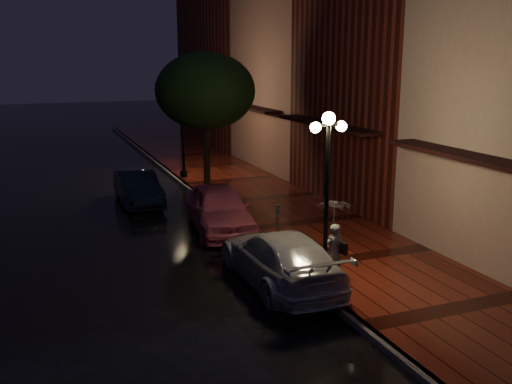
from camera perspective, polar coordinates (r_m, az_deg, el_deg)
name	(u,v)px	position (r m, az deg, el deg)	size (l,w,h in m)	color
ground	(243,234)	(18.99, -1.33, -4.18)	(120.00, 120.00, 0.00)	black
sidewalk	(304,224)	(19.83, 4.79, -3.23)	(4.50, 60.00, 0.15)	#45130C
curb	(243,231)	(18.97, -1.33, -3.96)	(0.25, 60.00, 0.15)	#595451
storefront_mid	(394,63)	(23.16, 13.62, 12.46)	(5.00, 8.00, 11.00)	#511914
storefront_far	(302,81)	(30.10, 4.61, 11.01)	(5.00, 8.00, 9.00)	#8C5951
storefront_extra	(236,68)	(39.30, -1.97, 12.33)	(5.00, 12.00, 10.00)	#511914
streetlamp_near	(327,188)	(14.05, 7.09, 0.40)	(0.96, 0.36, 4.31)	black
streetlamp_far	(182,125)	(27.00, -7.36, 6.63)	(0.96, 0.36, 4.31)	black
street_tree	(206,93)	(24.03, -5.05, 9.80)	(4.16, 4.16, 5.80)	black
pink_car	(219,208)	(19.15, -3.68, -1.63)	(1.83, 4.56, 1.55)	#C5516A
navy_car	(138,188)	(23.07, -11.72, 0.41)	(1.40, 4.00, 1.32)	black
silver_car	(280,258)	(14.72, 2.42, -6.61)	(1.96, 4.83, 1.40)	#B0AFB8
woman_with_umbrella	(334,228)	(14.45, 7.83, -3.58)	(0.88, 0.90, 2.12)	white
parking_meter	(278,224)	(16.53, 2.17, -3.18)	(0.16, 0.14, 1.44)	black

